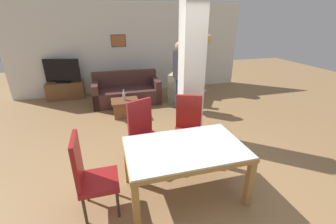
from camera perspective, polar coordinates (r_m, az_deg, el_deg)
ground_plane at (r=3.38m, az=3.96°, el=-19.47°), size 18.00×18.00×0.00m
back_wall at (r=7.35m, az=-9.06°, el=15.60°), size 7.20×0.09×2.70m
divider_pillar at (r=4.19m, az=5.96°, el=10.17°), size 0.41×0.34×2.70m
dining_table at (r=3.01m, az=4.27°, el=-11.17°), size 1.54×0.97×0.74m
dining_chair_far_left at (r=3.68m, az=-6.09°, el=-4.85°), size 0.60×0.60×1.07m
dining_chair_head_left at (r=2.91m, az=-19.17°, el=-14.64°), size 0.46×0.46×1.07m
dining_chair_far_right at (r=3.87m, az=5.10°, el=-3.38°), size 0.60×0.60×1.07m
sofa at (r=6.50m, az=-10.45°, el=4.91°), size 1.82×0.88×0.84m
armchair at (r=6.57m, az=4.28°, el=5.38°), size 1.19×1.19×0.81m
coffee_table at (r=5.63m, az=-10.79°, el=1.11°), size 0.65×0.51×0.40m
bottle at (r=5.55m, az=-11.12°, el=3.99°), size 0.08×0.08×0.26m
tv_stand at (r=7.35m, az=-24.52°, el=5.00°), size 1.04×0.40×0.50m
tv_screen at (r=7.21m, az=-25.29°, el=9.39°), size 0.98×0.29×0.68m
floor_lamp at (r=7.27m, az=9.25°, el=16.69°), size 0.39×0.39×1.76m
standing_person at (r=5.69m, az=2.88°, el=10.16°), size 0.23×0.38×1.74m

